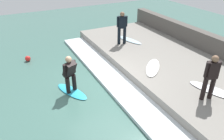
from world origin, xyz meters
The scene contains 12 objects.
ground_plane centered at (0.00, 0.00, 0.00)m, with size 28.00×28.00×0.00m, color #426B60.
concrete_ledge centered at (3.50, 0.00, 0.22)m, with size 4.40×11.67×0.43m, color gray.
back_wall centered at (5.95, 0.00, 0.64)m, with size 0.50×12.25×1.29m, color #544F49.
wave_foam_crest centered at (0.74, 0.00, 0.06)m, with size 1.13×11.09×0.13m, color silver.
surfboard_riding centered at (-1.07, 0.26, 0.03)m, with size 1.07×1.68×0.06m.
surfer_riding centered at (-1.07, 0.26, 0.88)m, with size 0.54×0.57×1.48m.
surfer_waiting_near centered at (2.59, 2.83, 1.40)m, with size 0.56×0.32×1.71m.
surfboard_waiting_near centered at (3.21, 3.04, 0.46)m, with size 0.89×1.79×0.06m.
surfer_waiting_far centered at (2.69, -2.80, 1.34)m, with size 0.53×0.32×1.60m.
surfboard_waiting_far centered at (3.29, -2.62, 0.46)m, with size 1.11×1.84×0.06m.
surfboard_spare centered at (2.41, -0.21, 0.46)m, with size 1.56×1.61×0.06m.
marker_buoy centered at (-2.16, 3.88, 0.13)m, with size 0.27×0.27×0.27m, color red.
Camera 1 is at (-2.89, -6.72, 4.86)m, focal length 35.00 mm.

